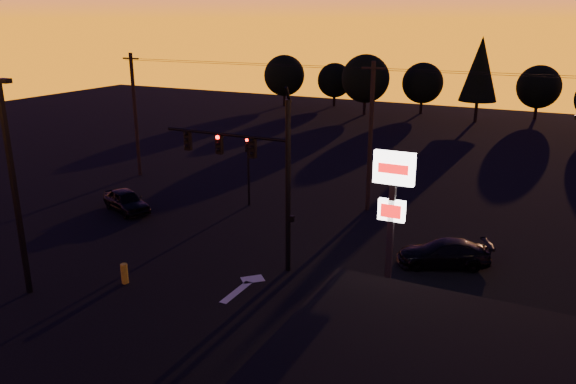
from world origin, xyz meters
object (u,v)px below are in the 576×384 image
parking_lot_light (12,175)px  car_left (126,201)px  car_right (443,253)px  traffic_signal_mast (257,165)px  secondary_signal (248,161)px  pylon_sign (392,202)px  bollard (125,274)px

parking_lot_light → car_left: 11.70m
parking_lot_light → car_right: bearing=35.0°
traffic_signal_mast → secondary_signal: (-4.90, 7.49, -2.07)m
pylon_sign → bollard: size_ratio=7.38×
secondary_signal → parking_lot_light: size_ratio=0.48×
traffic_signal_mast → pylon_sign: size_ratio=1.26×
car_left → car_right: 19.04m
secondary_signal → bollard: 12.21m
parking_lot_light → pylon_sign: bearing=17.2°
secondary_signal → car_right: secondary_signal is taller
secondary_signal → car_left: 7.83m
bollard → car_right: 14.82m
traffic_signal_mast → car_right: (8.00, 3.78, -4.30)m
parking_lot_light → pylon_sign: (14.50, 4.50, -0.36)m
parking_lot_light → bollard: parking_lot_light is taller
parking_lot_light → secondary_signal: bearing=80.2°
car_left → bollard: bearing=-115.4°
secondary_signal → pylon_sign: 15.75m
bollard → car_left: 10.14m
parking_lot_light → pylon_sign: size_ratio=1.34×
bollard → traffic_signal_mast: bearing=45.9°
traffic_signal_mast → car_left: size_ratio=2.17×
secondary_signal → car_left: bearing=-144.6°
car_right → parking_lot_light: bearing=-78.6°
car_right → pylon_sign: bearing=-31.8°
bollard → secondary_signal: bearing=92.8°
secondary_signal → pylon_sign: bearing=-39.8°
secondary_signal → pylon_sign: pylon_sign is taller
traffic_signal_mast → car_left: (-11.03, 3.14, -4.26)m
secondary_signal → parking_lot_light: bearing=-99.8°
car_left → car_right: bearing=-64.9°
car_right → secondary_signal: bearing=-129.7°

